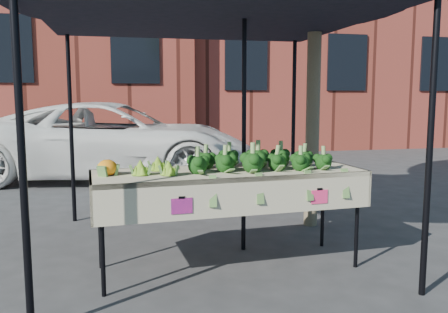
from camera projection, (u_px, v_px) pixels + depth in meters
The scene contains 9 objects.
ground at pixel (220, 265), 4.32m from camera, with size 90.00×90.00×0.00m, color #2D2D30.
table at pixel (229, 219), 4.21m from camera, with size 2.45×0.97×0.90m.
canopy at pixel (208, 115), 4.61m from camera, with size 3.16×3.16×2.74m, color black, non-canonical shape.
broccoli_heap at pixel (258, 157), 4.22m from camera, with size 1.34×0.54×0.22m, color black.
romanesco_cluster at pixel (154, 163), 3.99m from camera, with size 0.40×0.44×0.17m, color #87B12F.
cauliflower_pair at pixel (107, 166), 3.87m from camera, with size 0.17×0.17×0.15m, color orange.
vehicle at pixel (112, 39), 8.66m from camera, with size 2.43×1.46×5.26m, color white.
street_tree at pixel (315, 28), 5.40m from camera, with size 2.38×2.38×4.69m, color #1E4C14, non-canonical shape.
building_right at pixel (335, 25), 17.38m from camera, with size 12.00×8.00×8.50m, color maroon.
Camera 1 is at (-0.85, -4.07, 1.54)m, focal length 37.35 mm.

